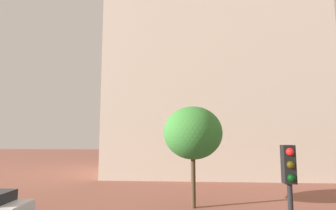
% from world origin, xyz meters
% --- Properties ---
extents(landmark_building, '(22.97, 11.51, 37.86)m').
position_xyz_m(landmark_building, '(3.69, 27.35, 11.65)').
color(landmark_building, beige).
rests_on(landmark_building, ground_plane).
extents(traffic_light_pole, '(0.28, 0.34, 4.14)m').
position_xyz_m(traffic_light_pole, '(2.98, 3.91, 2.92)').
color(traffic_light_pole, black).
rests_on(traffic_light_pole, ground_plane).
extents(tree_curb_far, '(3.63, 3.63, 6.12)m').
position_xyz_m(tree_curb_far, '(1.03, 13.52, 4.47)').
color(tree_curb_far, '#4C3823').
rests_on(tree_curb_far, ground_plane).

